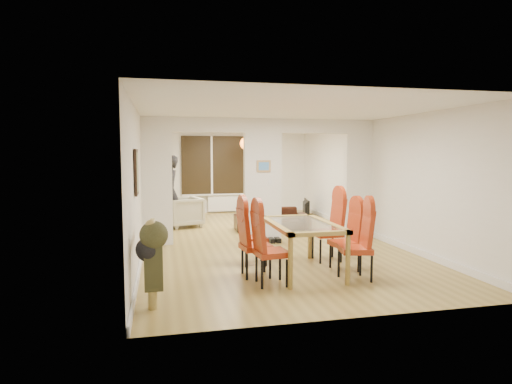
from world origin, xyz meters
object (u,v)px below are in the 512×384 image
object	(u,v)px
bottle	(261,207)
dining_chair_rc	(327,228)
dining_chair_ra	(355,244)
television	(304,208)
dining_table	(301,247)
armchair	(184,212)
sofa	(272,219)
dining_chair_lb	(256,241)
coffee_table	(260,216)
dining_chair_la	(271,247)
dining_chair_lc	(254,234)
dining_chair_rb	(345,238)
person	(170,192)
bowl	(255,212)

from	to	relation	value
bottle	dining_chair_rc	bearing A→B (deg)	-89.03
dining_chair_ra	television	distance (m)	6.37
dining_table	armchair	distance (m)	4.87
dining_table	dining_chair_ra	size ratio (longest dim) A/B	1.55
dining_table	bottle	xyz separation A→B (m)	(0.59, 5.28, -0.04)
dining_table	sofa	bearing A→B (deg)	82.47
dining_table	dining_chair_lb	size ratio (longest dim) A/B	1.56
coffee_table	dining_chair_ra	bearing A→B (deg)	-89.23
armchair	bottle	distance (m)	2.28
bottle	coffee_table	bearing A→B (deg)	139.70
dining_chair_la	dining_chair_lc	distance (m)	1.14
dining_chair_rb	dining_table	bearing A→B (deg)	172.19
dining_chair_la	dining_chair_rb	world-z (taller)	dining_chair_la
dining_table	dining_chair_rb	distance (m)	0.72
dining_chair_lb	dining_chair_rc	xyz separation A→B (m)	(1.42, 0.67, 0.03)
dining_chair_lb	coffee_table	bearing A→B (deg)	69.96
dining_table	television	xyz separation A→B (m)	(1.98, 5.64, -0.14)
coffee_table	person	bearing A→B (deg)	-160.97
dining_chair_lc	dining_chair_rb	distance (m)	1.50
armchair	bottle	size ratio (longest dim) A/B	2.81
dining_chair_la	dining_chair_rc	xyz separation A→B (m)	(1.29, 1.12, 0.02)
dining_chair_lc	armchair	world-z (taller)	dining_chair_lc
dining_chair_rb	person	bearing A→B (deg)	116.53
dining_chair_lc	sofa	size ratio (longest dim) A/B	0.58
dining_chair_la	armchair	distance (m)	5.23
dining_chair_lb	bowl	size ratio (longest dim) A/B	4.68
dining_chair_ra	person	xyz separation A→B (m)	(-2.57, 5.03, 0.37)
television	bottle	world-z (taller)	bottle
dining_chair_la	dining_chair_rb	xyz separation A→B (m)	(1.34, 0.48, -0.03)
dining_chair_lb	sofa	size ratio (longest dim) A/B	0.60
bottle	bowl	xyz separation A→B (m)	(-0.17, -0.02, -0.12)
sofa	dining_chair_la	bearing A→B (deg)	-102.55
bottle	bowl	size ratio (longest dim) A/B	1.28
dining_chair_lc	bowl	world-z (taller)	dining_chair_lc
dining_chair_lc	dining_chair_ra	world-z (taller)	dining_chair_ra
dining_chair_lb	dining_chair_rb	world-z (taller)	dining_chair_lb
dining_chair_la	person	distance (m)	5.15
person	bowl	xyz separation A→B (m)	(2.35, 0.81, -0.67)
sofa	dining_chair_ra	bearing A→B (deg)	-85.92
dining_chair_lc	dining_chair_la	bearing A→B (deg)	-90.08
dining_table	coffee_table	size ratio (longest dim) A/B	1.85
sofa	coffee_table	distance (m)	1.57
television	coffee_table	xyz separation A→B (m)	(-1.42, -0.34, -0.15)
sofa	television	world-z (taller)	sofa
coffee_table	armchair	bearing A→B (deg)	-162.02
dining_table	person	size ratio (longest dim) A/B	0.93
bowl	dining_table	bearing A→B (deg)	-94.54
dining_chair_rb	bowl	world-z (taller)	dining_chair_rb
armchair	coffee_table	bearing A→B (deg)	92.94
bowl	dining_chair_rc	bearing A→B (deg)	-86.95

